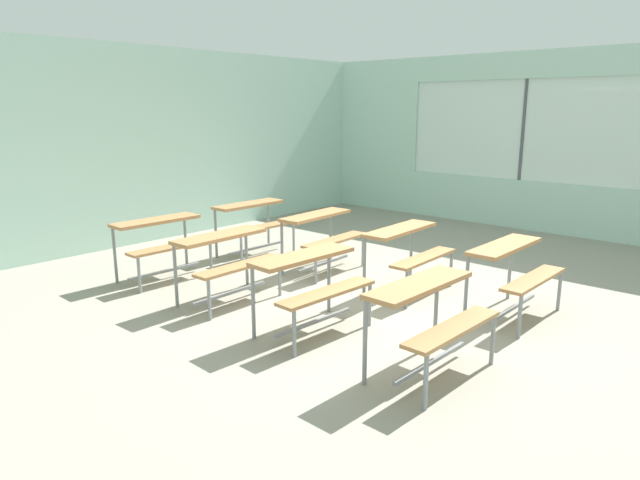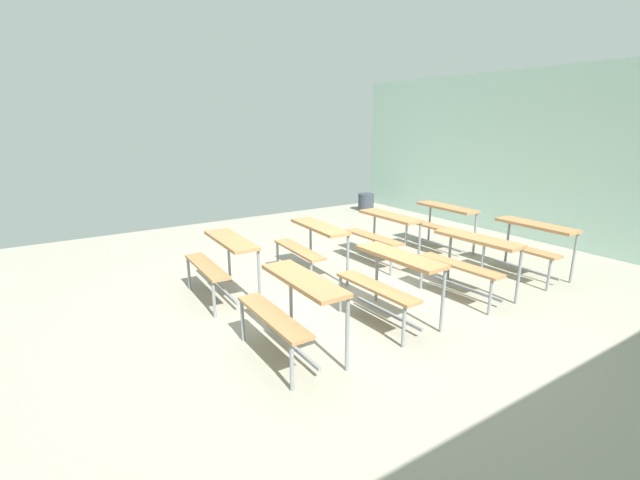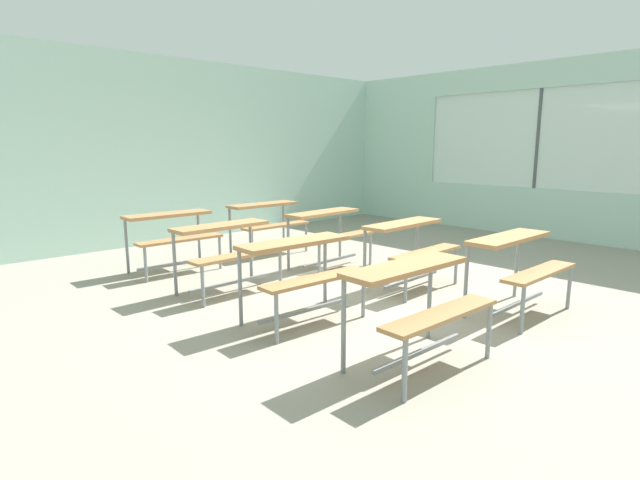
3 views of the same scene
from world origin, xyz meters
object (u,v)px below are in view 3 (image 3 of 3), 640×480
Objects in this scene: desk_bench_r1c1 at (411,239)px; desk_bench_r3c0 at (172,228)px; desk_bench_r2c0 at (227,242)px; desk_bench_r3c1 at (267,216)px; desk_bench_r0c1 at (519,256)px; desk_bench_r0c0 at (417,291)px; desk_bench_r2c1 at (329,225)px; desk_bench_r1c0 at (302,261)px.

desk_bench_r1c1 is 3.00m from desk_bench_r3c0.
desk_bench_r2c0 is at bearing -88.69° from desk_bench_r3c0.
desk_bench_r1c1 is 1.01× the size of desk_bench_r3c1.
desk_bench_r3c0 is (-1.62, 3.78, 0.00)m from desk_bench_r0c1.
desk_bench_r0c0 is 2.55m from desk_bench_r2c0.
desk_bench_r2c1 is 1.02× the size of desk_bench_r3c1.
desk_bench_r0c0 is 1.01× the size of desk_bench_r2c0.
desk_bench_r1c1 is at bearing -88.60° from desk_bench_r3c1.
desk_bench_r0c1 is 1.23m from desk_bench_r1c1.
desk_bench_r3c0 is at bearing 113.84° from desk_bench_r0c1.
desk_bench_r0c1 and desk_bench_r1c0 have the same top height.
desk_bench_r0c1 is at bearing 2.74° from desk_bench_r0c0.
desk_bench_r3c1 is (1.59, 3.85, 0.00)m from desk_bench_r0c0.
desk_bench_r2c1 is at bearing -0.21° from desk_bench_r2c0.
desk_bench_r3c0 is at bearing -177.81° from desk_bench_r3c1.
desk_bench_r2c1 is at bearing 59.48° from desk_bench_r0c0.
desk_bench_r0c0 is 3.81m from desk_bench_r3c0.
desk_bench_r2c1 is 1.28m from desk_bench_r3c1.
desk_bench_r1c1 and desk_bench_r3c1 have the same top height.
desk_bench_r1c0 is 2.53m from desk_bench_r3c0.
desk_bench_r0c0 is 0.99× the size of desk_bench_r2c1.
desk_bench_r1c0 is 1.02× the size of desk_bench_r3c1.
desk_bench_r1c0 is at bearing -92.11° from desk_bench_r2c0.
desk_bench_r0c0 and desk_bench_r3c0 have the same top height.
desk_bench_r0c1 and desk_bench_r2c1 have the same top height.
desk_bench_r2c0 is 0.98× the size of desk_bench_r2c1.
desk_bench_r2c0 is (0.04, 2.55, 0.00)m from desk_bench_r0c0.
desk_bench_r0c1 is at bearing -58.08° from desk_bench_r2c0.
desk_bench_r0c1 is 0.99× the size of desk_bench_r3c0.
desk_bench_r1c0 and desk_bench_r1c1 have the same top height.
desk_bench_r0c1 is 2.07m from desk_bench_r1c0.
desk_bench_r3c0 is 1.01× the size of desk_bench_r3c1.
desk_bench_r0c0 and desk_bench_r0c1 have the same top height.
desk_bench_r1c1 is 2.59m from desk_bench_r3c1.
desk_bench_r3c0 is at bearing 139.05° from desk_bench_r2c1.
desk_bench_r1c1 is 1.00× the size of desk_bench_r3c0.
desk_bench_r1c0 is 1.02× the size of desk_bench_r2c0.
desk_bench_r2c0 is at bearing 90.93° from desk_bench_r0c0.
desk_bench_r0c1 is 3.82m from desk_bench_r3c1.
desk_bench_r2c0 is (-1.59, 1.29, 0.00)m from desk_bench_r1c1.
desk_bench_r0c1 is 4.11m from desk_bench_r3c0.
desk_bench_r3c1 is (-0.07, 3.82, 0.00)m from desk_bench_r0c1.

